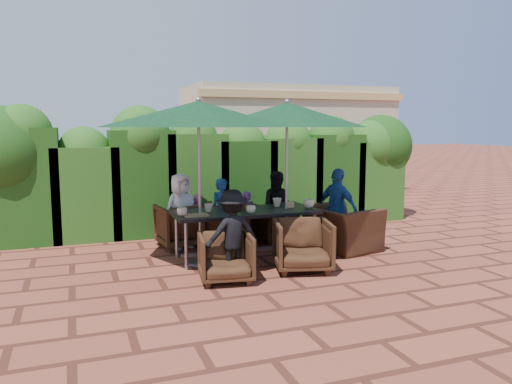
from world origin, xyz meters
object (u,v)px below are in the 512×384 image
object	(u,v)px
umbrella_left	(199,114)
chair_far_mid	(229,222)
chair_far_right	(270,218)
chair_far_left	(182,223)
chair_near_left	(226,255)
umbrella_right	(287,115)
chair_end_right	(342,221)
chair_near_right	(303,243)
dining_table	(246,215)

from	to	relation	value
umbrella_left	chair_far_mid	xyz separation A→B (m)	(0.73, 0.92, -1.81)
chair_far_right	chair_far_left	bearing A→B (deg)	-20.03
chair_far_right	chair_near_left	world-z (taller)	chair_far_right
chair_far_mid	chair_far_right	world-z (taller)	chair_far_mid
chair_far_left	chair_far_right	size ratio (longest dim) A/B	1.04
umbrella_right	chair_near_left	bearing A→B (deg)	-142.94
chair_end_right	umbrella_left	bearing A→B (deg)	77.08
chair_end_right	chair_near_left	bearing A→B (deg)	100.33
umbrella_left	chair_near_right	distance (m)	2.38
umbrella_left	chair_near_right	bearing A→B (deg)	-34.91
chair_near_left	chair_end_right	world-z (taller)	chair_end_right
umbrella_left	chair_far_left	bearing A→B (deg)	92.50
dining_table	chair_end_right	distance (m)	1.68
umbrella_left	dining_table	bearing A→B (deg)	3.88
umbrella_left	umbrella_right	bearing A→B (deg)	-0.48
umbrella_left	chair_near_right	world-z (taller)	umbrella_left
chair_far_left	chair_near_left	size ratio (longest dim) A/B	1.14
chair_near_left	chair_far_right	bearing A→B (deg)	63.78
umbrella_left	chair_far_mid	bearing A→B (deg)	51.84
dining_table	chair_far_left	distance (m)	1.34
chair_far_mid	chair_end_right	size ratio (longest dim) A/B	0.74
umbrella_left	chair_end_right	distance (m)	2.96
chair_far_left	chair_far_mid	bearing A→B (deg)	159.28
chair_far_mid	umbrella_left	bearing A→B (deg)	75.07
chair_far_mid	chair_far_left	bearing A→B (deg)	9.65
umbrella_left	chair_near_left	xyz separation A→B (m)	(0.10, -0.99, -1.86)
umbrella_left	chair_near_left	size ratio (longest dim) A/B	4.02
umbrella_left	chair_near_left	bearing A→B (deg)	-84.29
chair_end_right	dining_table	bearing A→B (deg)	75.37
chair_far_right	chair_near_left	xyz separation A→B (m)	(-1.47, -2.09, -0.04)
umbrella_right	chair_far_mid	size ratio (longest dim) A/B	3.06
umbrella_right	chair_far_left	world-z (taller)	umbrella_right
dining_table	chair_far_mid	bearing A→B (deg)	90.56
dining_table	chair_far_right	distance (m)	1.37
umbrella_left	chair_far_left	size ratio (longest dim) A/B	3.52
chair_far_left	chair_far_mid	distance (m)	0.80
umbrella_left	chair_far_right	xyz separation A→B (m)	(1.57, 1.10, -1.82)
dining_table	chair_near_left	bearing A→B (deg)	-121.39
chair_far_mid	chair_end_right	world-z (taller)	chair_end_right
dining_table	chair_far_right	bearing A→B (deg)	51.58
chair_far_right	dining_table	bearing A→B (deg)	31.97
chair_far_mid	chair_end_right	xyz separation A→B (m)	(1.68, -0.92, 0.08)
chair_near_right	chair_end_right	size ratio (longest dim) A/B	0.72
umbrella_left	umbrella_right	size ratio (longest dim) A/B	1.14
chair_far_right	umbrella_left	bearing A→B (deg)	15.44
dining_table	umbrella_right	xyz separation A→B (m)	(0.66, -0.06, 1.54)
umbrella_right	chair_near_right	xyz separation A→B (m)	(-0.12, -0.87, -1.81)
umbrella_left	chair_end_right	world-z (taller)	umbrella_left
umbrella_left	umbrella_right	distance (m)	1.40
chair_near_left	umbrella_left	bearing A→B (deg)	104.56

